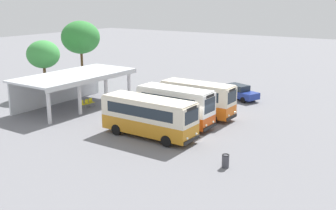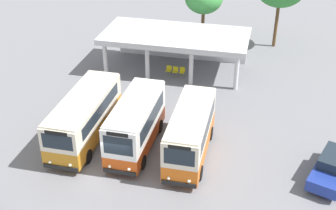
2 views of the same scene
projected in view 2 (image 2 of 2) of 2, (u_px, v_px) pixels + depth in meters
ground_plane at (115, 170)px, 27.34m from camera, size 180.00×180.00×0.00m
city_bus_nearest_orange at (85, 116)px, 29.45m from camera, size 2.48×8.08×3.20m
city_bus_second_in_row at (136, 123)px, 28.55m from camera, size 2.32×6.92×3.40m
city_bus_middle_cream at (190, 132)px, 27.75m from camera, size 2.28×7.13×3.27m
parked_car_flank at (333, 167)px, 26.32m from camera, size 3.18×4.89×1.62m
terminal_canopy at (177, 39)px, 38.87m from camera, size 12.43×5.99×3.40m
waiting_chair_end_by_column at (169, 69)px, 38.49m from camera, size 0.46×0.46×0.86m
waiting_chair_second_from_end at (175, 71)px, 38.30m from camera, size 0.46×0.46×0.86m
waiting_chair_middle_seat at (182, 71)px, 38.20m from camera, size 0.46×0.46×0.86m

